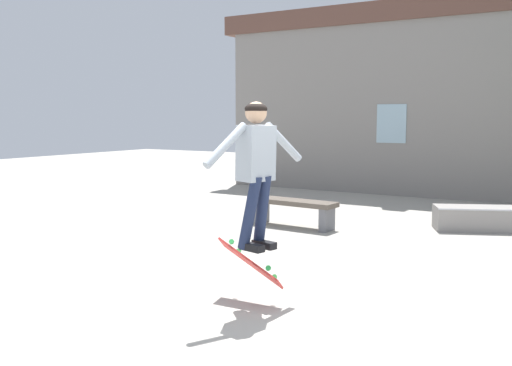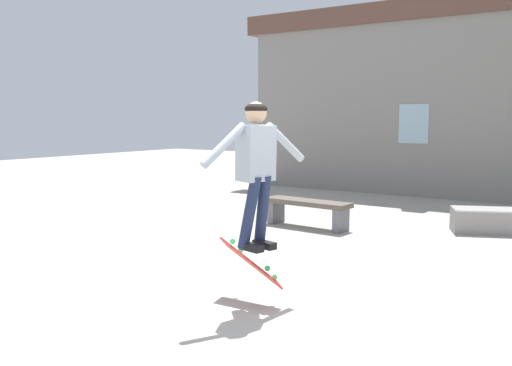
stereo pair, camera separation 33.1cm
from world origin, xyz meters
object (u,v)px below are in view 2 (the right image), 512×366
object	(u,v)px
park_bench	(307,208)
skate_ledge	(497,221)
skater	(256,162)
skateboard_flipping	(251,262)

from	to	relation	value
park_bench	skate_ledge	bearing A→B (deg)	29.26
skate_ledge	skater	bearing A→B (deg)	-127.63
skater	park_bench	bearing A→B (deg)	125.87
skater	skateboard_flipping	world-z (taller)	skater
park_bench	skateboard_flipping	size ratio (longest dim) A/B	1.97
park_bench	skate_ledge	world-z (taller)	park_bench
skate_ledge	skater	distance (m)	5.33
skateboard_flipping	skater	bearing A→B (deg)	-14.00
skate_ledge	skateboard_flipping	size ratio (longest dim) A/B	1.85
skater	skateboard_flipping	bearing A→B (deg)	171.86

